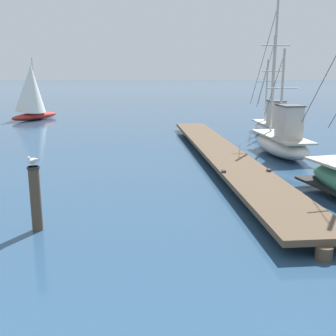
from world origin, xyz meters
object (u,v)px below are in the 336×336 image
at_px(fishing_boat_0, 282,140).
at_px(mooring_piling, 35,197).
at_px(distant_sailboat, 31,92).
at_px(perched_seagull, 33,160).
at_px(fishing_boat_2, 272,125).

xyz_separation_m(fishing_boat_0, mooring_piling, (-8.90, -8.84, 0.12)).
bearing_deg(distant_sailboat, perched_seagull, -74.27).
relative_size(fishing_boat_0, fishing_boat_2, 1.21).
xyz_separation_m(fishing_boat_2, perched_seagull, (-10.22, -15.02, 1.12)).
height_order(fishing_boat_2, perched_seagull, fishing_boat_2).
relative_size(fishing_boat_0, perched_seagull, 20.56).
distance_m(mooring_piling, perched_seagull, 0.92).
distance_m(mooring_piling, distant_sailboat, 25.00).
height_order(mooring_piling, distant_sailboat, distant_sailboat).
bearing_deg(fishing_boat_0, mooring_piling, -135.19).
bearing_deg(mooring_piling, perched_seagull, 60.01).
bearing_deg(distant_sailboat, mooring_piling, -74.28).
bearing_deg(distant_sailboat, fishing_boat_0, -44.11).
height_order(fishing_boat_0, distant_sailboat, fishing_boat_0).
xyz_separation_m(fishing_boat_0, perched_seagull, (-8.89, -8.83, 1.04)).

